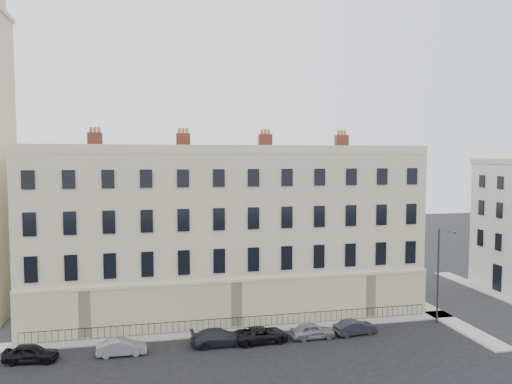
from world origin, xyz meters
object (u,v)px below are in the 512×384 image
car_b (122,347)px  streetlamp (439,271)px  car_e (312,331)px  car_d (262,335)px  car_c (219,337)px  car_f (355,327)px  car_a (31,353)px

car_b → streetlamp: 27.49m
car_e → streetlamp: (12.11, 1.08, 4.08)m
car_d → streetlamp: streetlamp is taller
car_c → car_f: car_c is taller
car_b → car_e: car_e is taller
car_b → car_c: car_c is taller
car_f → streetlamp: (8.33, 0.98, 4.11)m
car_b → car_c: (7.39, 0.32, 0.06)m
car_d → car_e: bearing=-95.2°
car_a → car_c: bearing=-81.7°
car_c → streetlamp: bearing=-88.7°
car_a → car_b: car_a is taller
car_c → car_d: size_ratio=1.02×
car_a → car_d: (17.14, 0.17, -0.04)m
car_a → streetlamp: streetlamp is taller
car_b → car_e: bearing=-89.3°
car_c → car_a: bearing=89.5°
car_c → car_e: car_c is taller
car_e → car_f: car_e is taller
car_d → car_b: bearing=87.5°
car_c → car_b: bearing=91.0°
car_c → car_d: 3.41m
car_e → car_d: bearing=88.2°
car_c → car_e: 7.65m
car_b → streetlamp: streetlamp is taller
car_c → car_f: size_ratio=1.24×
car_a → car_c: car_c is taller
car_a → car_e: car_a is taller
car_e → car_f: (3.78, 0.10, -0.03)m
car_b → car_f: same height
car_a → car_f: 25.16m
car_e → car_a: bearing=89.7°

